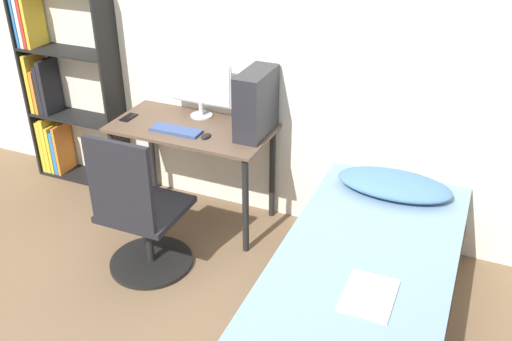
{
  "coord_description": "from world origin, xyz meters",
  "views": [
    {
      "loc": [
        1.52,
        -2.12,
        2.4
      ],
      "look_at": [
        0.36,
        0.6,
        0.75
      ],
      "focal_mm": 40.0,
      "sensor_mm": 36.0,
      "label": 1
    }
  ],
  "objects_px": {
    "keyboard": "(176,130)",
    "monitor": "(200,86)",
    "bookshelf": "(57,92)",
    "bed": "(361,297)",
    "pc_tower": "(256,103)",
    "office_chair": "(141,222)"
  },
  "relations": [
    {
      "from": "office_chair",
      "to": "pc_tower",
      "type": "relative_size",
      "value": 2.3
    },
    {
      "from": "bed",
      "to": "keyboard",
      "type": "xyz_separation_m",
      "value": [
        -1.47,
        0.58,
        0.49
      ]
    },
    {
      "from": "keyboard",
      "to": "monitor",
      "type": "bearing_deg",
      "value": 83.62
    },
    {
      "from": "bookshelf",
      "to": "pc_tower",
      "type": "bearing_deg",
      "value": -2.99
    },
    {
      "from": "bookshelf",
      "to": "office_chair",
      "type": "height_order",
      "value": "bookshelf"
    },
    {
      "from": "bookshelf",
      "to": "bed",
      "type": "height_order",
      "value": "bookshelf"
    },
    {
      "from": "bookshelf",
      "to": "bed",
      "type": "xyz_separation_m",
      "value": [
        2.72,
        -0.86,
        -0.48
      ]
    },
    {
      "from": "office_chair",
      "to": "pc_tower",
      "type": "height_order",
      "value": "pc_tower"
    },
    {
      "from": "bookshelf",
      "to": "bed",
      "type": "distance_m",
      "value": 2.89
    },
    {
      "from": "bookshelf",
      "to": "keyboard",
      "type": "bearing_deg",
      "value": -12.57
    },
    {
      "from": "monitor",
      "to": "pc_tower",
      "type": "relative_size",
      "value": 1.1
    },
    {
      "from": "monitor",
      "to": "keyboard",
      "type": "bearing_deg",
      "value": -96.38
    },
    {
      "from": "office_chair",
      "to": "monitor",
      "type": "relative_size",
      "value": 2.08
    },
    {
      "from": "pc_tower",
      "to": "monitor",
      "type": "bearing_deg",
      "value": 166.18
    },
    {
      "from": "bed",
      "to": "monitor",
      "type": "height_order",
      "value": "monitor"
    },
    {
      "from": "keyboard",
      "to": "pc_tower",
      "type": "relative_size",
      "value": 0.81
    },
    {
      "from": "bed",
      "to": "monitor",
      "type": "xyz_separation_m",
      "value": [
        -1.43,
        0.88,
        0.71
      ]
    },
    {
      "from": "bookshelf",
      "to": "keyboard",
      "type": "height_order",
      "value": "bookshelf"
    },
    {
      "from": "office_chair",
      "to": "keyboard",
      "type": "xyz_separation_m",
      "value": [
        -0.05,
        0.57,
        0.37
      ]
    },
    {
      "from": "monitor",
      "to": "keyboard",
      "type": "distance_m",
      "value": 0.38
    },
    {
      "from": "bookshelf",
      "to": "office_chair",
      "type": "relative_size",
      "value": 1.63
    },
    {
      "from": "monitor",
      "to": "pc_tower",
      "type": "xyz_separation_m",
      "value": [
        0.48,
        -0.12,
        -0.01
      ]
    }
  ]
}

